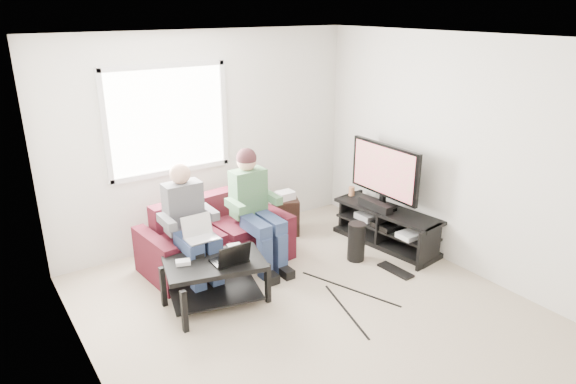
{
  "coord_description": "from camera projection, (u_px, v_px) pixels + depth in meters",
  "views": [
    {
      "loc": [
        -2.62,
        -3.4,
        2.87
      ],
      "look_at": [
        0.08,
        0.6,
        1.09
      ],
      "focal_mm": 32.0,
      "sensor_mm": 36.0,
      "label": 1
    }
  ],
  "objects": [
    {
      "name": "drink_cup",
      "position": [
        352.0,
        191.0,
        6.8
      ],
      "size": [
        0.08,
        0.08,
        0.12
      ],
      "primitive_type": "cylinder",
      "color": "#A46A46",
      "rests_on": "tv_stand"
    },
    {
      "name": "wall_right",
      "position": [
        464.0,
        156.0,
        5.62
      ],
      "size": [
        0.0,
        4.5,
        4.5
      ],
      "primitive_type": "plane",
      "rotation": [
        1.57,
        0.0,
        -1.57
      ],
      "color": "silver",
      "rests_on": "floor"
    },
    {
      "name": "sofa",
      "position": [
        215.0,
        240.0,
        5.96
      ],
      "size": [
        1.7,
        0.89,
        0.77
      ],
      "color": "#49121F",
      "rests_on": "floor"
    },
    {
      "name": "person_left",
      "position": [
        190.0,
        222.0,
        5.4
      ],
      "size": [
        0.4,
        0.71,
        1.31
      ],
      "color": "navy",
      "rests_on": "sofa"
    },
    {
      "name": "person_right",
      "position": [
        254.0,
        201.0,
        5.81
      ],
      "size": [
        0.4,
        0.71,
        1.35
      ],
      "color": "navy",
      "rests_on": "sofa"
    },
    {
      "name": "wall_left",
      "position": [
        86.0,
        247.0,
        3.52
      ],
      "size": [
        0.0,
        4.5,
        4.5
      ],
      "primitive_type": "plane",
      "rotation": [
        1.57,
        0.0,
        1.57
      ],
      "color": "silver",
      "rests_on": "floor"
    },
    {
      "name": "wall_back",
      "position": [
        208.0,
        139.0,
        6.32
      ],
      "size": [
        4.5,
        0.0,
        4.5
      ],
      "primitive_type": "plane",
      "rotation": [
        1.57,
        0.0,
        0.0
      ],
      "color": "silver",
      "rests_on": "floor"
    },
    {
      "name": "floor",
      "position": [
        316.0,
        316.0,
        5.01
      ],
      "size": [
        4.5,
        4.5,
        0.0
      ],
      "primitive_type": "plane",
      "color": "tan",
      "rests_on": "ground"
    },
    {
      "name": "window",
      "position": [
        168.0,
        120.0,
        5.94
      ],
      "size": [
        1.48,
        0.04,
        1.28
      ],
      "color": "white",
      "rests_on": "wall_back"
    },
    {
      "name": "console_white",
      "position": [
        410.0,
        235.0,
        6.11
      ],
      "size": [
        0.3,
        0.22,
        0.06
      ],
      "primitive_type": "cube",
      "color": "silver",
      "rests_on": "tv_stand"
    },
    {
      "name": "controller_a",
      "position": [
        183.0,
        262.0,
        5.0
      ],
      "size": [
        0.16,
        0.13,
        0.04
      ],
      "primitive_type": "cube",
      "rotation": [
        0.0,
        0.0,
        -0.32
      ],
      "color": "silver",
      "rests_on": "coffee_table"
    },
    {
      "name": "wall_front",
      "position": [
        566.0,
        308.0,
        2.82
      ],
      "size": [
        4.5,
        0.0,
        4.5
      ],
      "primitive_type": "plane",
      "rotation": [
        -1.57,
        0.0,
        0.0
      ],
      "color": "silver",
      "rests_on": "floor"
    },
    {
      "name": "tv",
      "position": [
        384.0,
        172.0,
        6.28
      ],
      "size": [
        0.12,
        1.1,
        0.81
      ],
      "color": "black",
      "rests_on": "tv_stand"
    },
    {
      "name": "coffee_table",
      "position": [
        215.0,
        273.0,
        5.1
      ],
      "size": [
        1.08,
        0.8,
        0.48
      ],
      "color": "black",
      "rests_on": "floor"
    },
    {
      "name": "controller_b",
      "position": [
        197.0,
        255.0,
        5.14
      ],
      "size": [
        0.16,
        0.13,
        0.04
      ],
      "primitive_type": "cube",
      "rotation": [
        0.0,
        0.0,
        -0.36
      ],
      "color": "black",
      "rests_on": "coffee_table"
    },
    {
      "name": "soundbar",
      "position": [
        375.0,
        205.0,
        6.36
      ],
      "size": [
        0.12,
        0.5,
        0.1
      ],
      "primitive_type": "cube",
      "color": "black",
      "rests_on": "tv_stand"
    },
    {
      "name": "laptop_black",
      "position": [
        229.0,
        250.0,
        5.02
      ],
      "size": [
        0.4,
        0.33,
        0.24
      ],
      "primitive_type": null,
      "rotation": [
        0.0,
        0.0,
        -0.32
      ],
      "color": "black",
      "rests_on": "coffee_table"
    },
    {
      "name": "console_black",
      "position": [
        390.0,
        224.0,
        6.38
      ],
      "size": [
        0.38,
        0.3,
        0.07
      ],
      "primitive_type": "cube",
      "color": "black",
      "rests_on": "tv_stand"
    },
    {
      "name": "subwoofer",
      "position": [
        356.0,
        242.0,
        6.05
      ],
      "size": [
        0.2,
        0.2,
        0.47
      ],
      "primitive_type": "cylinder",
      "color": "black",
      "rests_on": "floor"
    },
    {
      "name": "laptop_silver",
      "position": [
        201.0,
        233.0,
        5.2
      ],
      "size": [
        0.37,
        0.31,
        0.24
      ],
      "primitive_type": null,
      "rotation": [
        0.0,
        0.0,
        0.32
      ],
      "color": "silver",
      "rests_on": "person_left"
    },
    {
      "name": "console_grey",
      "position": [
        370.0,
        215.0,
        6.65
      ],
      "size": [
        0.34,
        0.26,
        0.08
      ],
      "primitive_type": "cube",
      "color": "gray",
      "rests_on": "tv_stand"
    },
    {
      "name": "end_table",
      "position": [
        285.0,
        215.0,
        6.74
      ],
      "size": [
        0.33,
        0.33,
        0.59
      ],
      "color": "black",
      "rests_on": "floor"
    },
    {
      "name": "controller_c",
      "position": [
        234.0,
        246.0,
        5.32
      ],
      "size": [
        0.15,
        0.11,
        0.04
      ],
      "primitive_type": "cube",
      "rotation": [
        0.0,
        0.0,
        -0.18
      ],
      "color": "gray",
      "rests_on": "coffee_table"
    },
    {
      "name": "ceiling",
      "position": [
        322.0,
        39.0,
        4.12
      ],
      "size": [
        4.5,
        4.5,
        0.0
      ],
      "primitive_type": "plane",
      "rotation": [
        3.14,
        0.0,
        0.0
      ],
      "color": "white",
      "rests_on": "wall_back"
    },
    {
      "name": "tv_stand",
      "position": [
        386.0,
        229.0,
        6.45
      ],
      "size": [
        0.62,
        1.48,
        0.47
      ],
      "color": "black",
      "rests_on": "floor"
    },
    {
      "name": "keyboard_floor",
      "position": [
        396.0,
        270.0,
        5.85
      ],
      "size": [
        0.17,
        0.45,
        0.02
      ],
      "primitive_type": "cube",
      "rotation": [
        0.0,
        0.0,
        0.05
      ],
      "color": "black",
      "rests_on": "floor"
    }
  ]
}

